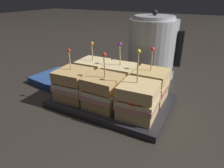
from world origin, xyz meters
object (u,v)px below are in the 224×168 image
sandwich_back_center (120,79)px  sandwich_back_right (150,85)px  sandwich_front_left (74,84)px  sandwich_front_center (103,92)px  napkin_stack (56,79)px  serving_platter (112,101)px  sandwich_back_left (93,73)px  kettle_steel (152,47)px  sandwich_front_right (138,100)px

sandwich_back_center → sandwich_back_right: 0.10m
sandwich_front_left → sandwich_front_center: size_ratio=0.97×
sandwich_front_left → sandwich_back_right: size_ratio=0.96×
sandwich_back_center → napkin_stack: bearing=-178.5°
sandwich_front_left → napkin_stack: (-0.16, 0.09, -0.05)m
serving_platter → sandwich_front_center: 0.07m
sandwich_back_left → napkin_stack: bearing=-177.2°
sandwich_back_right → napkin_stack: (-0.36, -0.01, -0.05)m
sandwich_back_right → napkin_stack: bearing=-179.0°
sandwich_front_center → sandwich_front_left: bearing=179.7°
kettle_steel → sandwich_back_left: bearing=-119.3°
sandwich_front_right → kettle_steel: (-0.07, 0.33, 0.05)m
sandwich_front_right → napkin_stack: sandwich_front_right is taller
sandwich_back_center → kettle_steel: 0.23m
sandwich_back_left → kettle_steel: (0.13, 0.23, 0.05)m
napkin_stack → sandwich_front_left: bearing=-30.3°
serving_platter → napkin_stack: 0.27m
sandwich_back_left → napkin_stack: (-0.16, -0.01, -0.05)m
sandwich_back_left → sandwich_back_center: 0.10m
sandwich_back_right → kettle_steel: kettle_steel is taller
sandwich_front_center → sandwich_back_left: size_ratio=1.03×
sandwich_front_center → kettle_steel: kettle_steel is taller
serving_platter → napkin_stack: bearing=170.4°
sandwich_back_right → kettle_steel: size_ratio=0.62×
sandwich_front_right → serving_platter: bearing=153.0°
sandwich_back_center → napkin_stack: (-0.26, -0.01, -0.05)m
sandwich_back_left → napkin_stack: size_ratio=0.92×
serving_platter → kettle_steel: bearing=84.2°
sandwich_back_left → kettle_steel: bearing=60.7°
sandwich_front_left → sandwich_back_right: bearing=27.1°
sandwich_front_right → sandwich_back_left: (-0.20, 0.10, -0.00)m
sandwich_front_center → sandwich_back_right: size_ratio=0.99×
sandwich_front_center → sandwich_front_right: bearing=-0.2°
sandwich_back_left → sandwich_back_right: sandwich_back_right is taller
sandwich_front_left → sandwich_front_right: 0.20m
sandwich_front_left → kettle_steel: size_ratio=0.60×
sandwich_front_left → sandwich_back_left: 0.10m
sandwich_front_left → kettle_steel: (0.13, 0.33, 0.05)m
sandwich_front_center → sandwich_back_center: sandwich_back_center is taller
sandwich_back_right → serving_platter: bearing=-152.7°
serving_platter → sandwich_front_right: 0.12m
kettle_steel → napkin_stack: size_ratio=1.54×
kettle_steel → sandwich_back_right: bearing=-72.9°
sandwich_front_right → sandwich_back_right: (-0.00, 0.10, -0.00)m
sandwich_front_left → sandwich_back_center: sandwich_back_center is taller
sandwich_back_center → kettle_steel: bearing=83.3°
serving_platter → sandwich_front_right: size_ratio=1.98×
sandwich_front_right → kettle_steel: 0.34m
sandwich_back_left → napkin_stack: 0.17m
kettle_steel → sandwich_front_left: bearing=-111.3°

